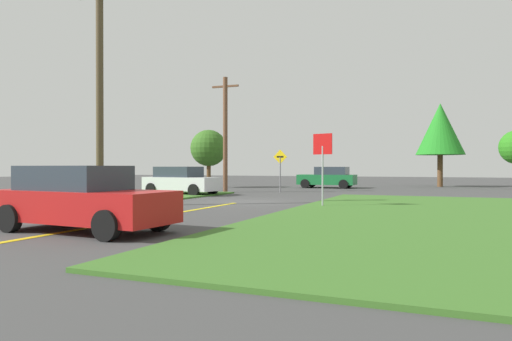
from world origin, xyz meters
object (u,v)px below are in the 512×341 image
Objects in this scene: direction_sign at (280,166)px; oak_tree_left at (209,148)px; car_behind_on_main_road at (82,199)px; parked_car_near_building at (181,181)px; car_approaching_junction at (328,177)px; pine_tree_center at (440,129)px; stop_sign at (323,155)px; utility_pole_near at (100,90)px; utility_pole_mid at (225,133)px.

direction_sign is 0.60× the size of oak_tree_left.
car_behind_on_main_road is 15.03m from parked_car_near_building.
pine_tree_center is at bearing -145.49° from car_approaching_junction.
stop_sign is 0.31× the size of utility_pole_near.
car_behind_on_main_road is 1.00× the size of parked_car_near_building.
car_behind_on_main_road is (-3.80, -8.87, -1.27)m from stop_sign.
stop_sign is at bearing 70.17° from car_behind_on_main_road.
car_approaching_junction is (-3.85, 16.89, -1.27)m from stop_sign.
car_approaching_junction is 0.96× the size of oak_tree_left.
utility_pole_near reaches higher than car_approaching_junction.
utility_pole_mid reaches higher than stop_sign.
parked_car_near_building is at bearing -109.44° from utility_pole_mid.
oak_tree_left reaches higher than car_approaching_junction.
oak_tree_left is at bearing 127.22° from utility_pole_mid.
utility_pole_near is 3.43× the size of direction_sign.
oak_tree_left is at bearing 114.51° from car_behind_on_main_road.
car_approaching_junction is at bearing 76.73° from utility_pole_near.
direction_sign is at bearing -125.47° from pine_tree_center.
direction_sign is at bearing 74.80° from utility_pole_near.
utility_pole_near is 28.27m from pine_tree_center.
direction_sign reaches higher than parked_car_near_building.
utility_pole_mid is 1.07× the size of pine_tree_center.
utility_pole_mid is 18.84m from pine_tree_center.
car_behind_on_main_road is 1.09× the size of car_approaching_junction.
car_approaching_junction is 0.63× the size of pine_tree_center.
stop_sign is at bearing -20.47° from parked_car_near_building.
car_approaching_junction is at bearing 80.05° from direction_sign.
oak_tree_left is (-7.43, 4.31, 1.39)m from direction_sign.
utility_pole_mid reaches higher than car_behind_on_main_road.
direction_sign is 16.14m from pine_tree_center.
car_behind_on_main_road is at bearing -60.31° from parked_car_near_building.
utility_pole_mid is 2.70× the size of direction_sign.
utility_pole_mid reaches higher than parked_car_near_building.
pine_tree_center is at bearing 58.97° from parked_car_near_building.
stop_sign is 0.62× the size of car_behind_on_main_road.
stop_sign reaches higher than car_behind_on_main_road.
car_approaching_junction is at bearing 93.48° from car_behind_on_main_road.
stop_sign is 9.38m from utility_pole_near.
car_behind_on_main_road is at bearing 89.62° from car_approaching_junction.
oak_tree_left is at bearing 115.70° from parked_car_near_building.
utility_pole_near is at bearing -90.54° from utility_pole_mid.
pine_tree_center is (12.47, 14.09, 0.91)m from utility_pole_mid.
parked_car_near_building is (-5.79, 13.87, -0.00)m from car_behind_on_main_road.
direction_sign reaches higher than car_behind_on_main_road.
car_approaching_junction is 0.92× the size of parked_car_near_building.
parked_car_near_building is 1.73× the size of direction_sign.
pine_tree_center reaches higher than oak_tree_left.
oak_tree_left reaches higher than car_behind_on_main_road.
car_behind_on_main_road is at bearing -85.83° from direction_sign.
parked_car_near_building is at bearing -134.53° from direction_sign.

